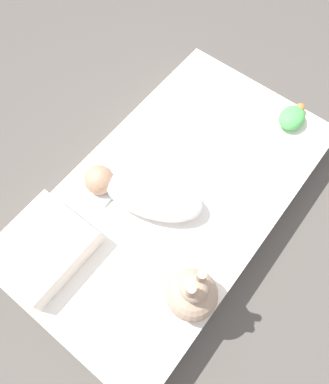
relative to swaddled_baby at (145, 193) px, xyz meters
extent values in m
plane|color=#514C47|center=(0.11, -0.08, -0.26)|extent=(12.00, 12.00, 0.00)
cube|color=white|center=(0.11, -0.08, -0.17)|extent=(1.51, 0.86, 0.20)
cube|color=white|center=(-0.03, 0.22, -0.06)|extent=(0.23, 0.21, 0.02)
ellipsoid|color=white|center=(0.01, -0.04, 0.00)|extent=(0.34, 0.47, 0.13)
sphere|color=tan|center=(-0.07, 0.20, 0.00)|extent=(0.13, 0.13, 0.13)
cube|color=white|center=(-0.43, 0.17, -0.01)|extent=(0.36, 0.31, 0.11)
sphere|color=tan|center=(-0.22, -0.41, 0.03)|extent=(0.19, 0.19, 0.19)
sphere|color=tan|center=(-0.22, -0.41, 0.16)|extent=(0.10, 0.10, 0.10)
cylinder|color=tan|center=(-0.25, -0.41, 0.23)|extent=(0.03, 0.03, 0.07)
cylinder|color=tan|center=(-0.19, -0.41, 0.23)|extent=(0.03, 0.03, 0.07)
ellipsoid|color=#51B756|center=(0.75, -0.29, -0.03)|extent=(0.14, 0.12, 0.08)
sphere|color=orange|center=(0.83, -0.29, -0.03)|extent=(0.04, 0.04, 0.04)
camera|label=1|loc=(-0.48, -0.48, 1.43)|focal=35.00mm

